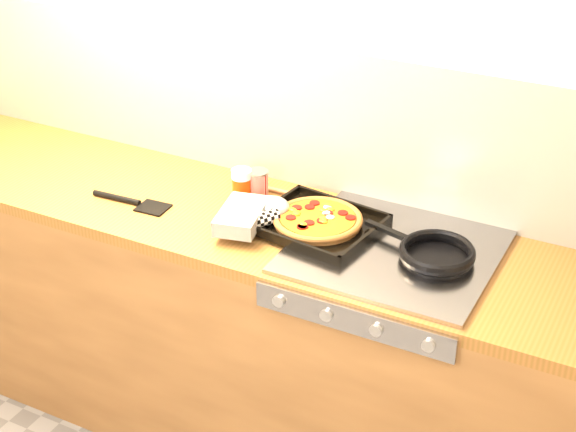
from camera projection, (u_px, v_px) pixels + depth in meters
The scene contains 9 objects.
room_shell at pixel (304, 117), 2.93m from camera, with size 3.20×3.20×3.20m.
counter_run at pixel (265, 333), 3.05m from camera, with size 3.20×0.62×0.90m.
stovetop at pixel (394, 252), 2.65m from camera, with size 0.60×0.56×0.02m, color #939297.
pizza_on_tray at pixel (297, 219), 2.76m from camera, with size 0.50×0.40×0.06m.
frying_pan at pixel (436, 253), 2.58m from camera, with size 0.39×0.28×0.04m.
tomato_can at pixel (258, 185), 2.94m from camera, with size 0.09×0.09×0.10m.
juice_glass at pixel (242, 185), 2.92m from camera, with size 0.09×0.09×0.11m.
wooden_spoon at pixel (300, 196), 2.95m from camera, with size 0.30×0.04×0.02m.
black_spatula at pixel (132, 202), 2.93m from camera, with size 0.28×0.09×0.02m.
Camera 1 is at (1.21, -1.06, 2.29)m, focal length 55.00 mm.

